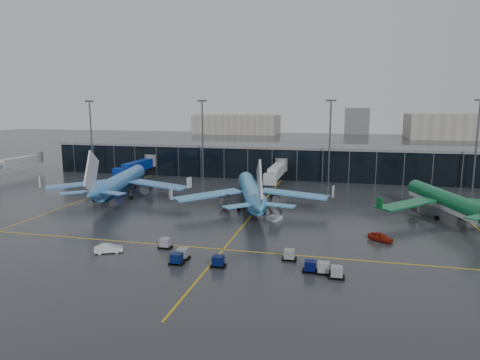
% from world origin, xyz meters
% --- Properties ---
extents(ground, '(600.00, 600.00, 0.00)m').
position_xyz_m(ground, '(0.00, 0.00, 0.00)').
color(ground, '#282B2D').
rests_on(ground, ground).
extents(terminal_pier, '(142.00, 17.00, 10.70)m').
position_xyz_m(terminal_pier, '(0.00, 62.00, 5.42)').
color(terminal_pier, black).
rests_on(terminal_pier, ground).
extents(jet_bridges, '(94.00, 27.50, 7.20)m').
position_xyz_m(jet_bridges, '(-35.00, 42.99, 4.55)').
color(jet_bridges, '#595B60').
rests_on(jet_bridges, ground).
extents(flood_masts, '(203.00, 0.50, 25.50)m').
position_xyz_m(flood_masts, '(5.00, 50.00, 13.81)').
color(flood_masts, '#595B60').
rests_on(flood_masts, ground).
extents(distant_hangars, '(260.00, 71.00, 22.00)m').
position_xyz_m(distant_hangars, '(49.94, 270.08, 8.79)').
color(distant_hangars, '#B2AD99').
rests_on(distant_hangars, ground).
extents(taxi_lines, '(220.00, 120.00, 0.02)m').
position_xyz_m(taxi_lines, '(10.00, 10.61, 0.01)').
color(taxi_lines, gold).
rests_on(taxi_lines, ground).
extents(airliner_arkefly, '(47.08, 51.27, 13.61)m').
position_xyz_m(airliner_arkefly, '(-26.81, 18.33, 6.81)').
color(airliner_arkefly, '#3F83D1').
rests_on(airliner_arkefly, ground).
extents(airliner_klm_near, '(48.28, 51.75, 13.12)m').
position_xyz_m(airliner_klm_near, '(8.40, 14.51, 6.56)').
color(airliner_klm_near, '#44A0E2').
rests_on(airliner_klm_near, ground).
extents(airliner_aer_lingus, '(44.04, 47.25, 12.02)m').
position_xyz_m(airliner_aer_lingus, '(50.66, 16.31, 6.01)').
color(airliner_aer_lingus, '#0C6634').
rests_on(airliner_aer_lingus, ground).
extents(baggage_carts, '(30.46, 8.06, 1.70)m').
position_xyz_m(baggage_carts, '(15.41, -20.89, 0.76)').
color(baggage_carts, black).
rests_on(baggage_carts, ground).
extents(mobile_airstair, '(3.02, 3.69, 3.45)m').
position_xyz_m(mobile_airstair, '(15.44, 5.53, 0.77)').
color(mobile_airstair, silver).
rests_on(mobile_airstair, ground).
extents(service_van_red, '(4.65, 4.16, 1.53)m').
position_xyz_m(service_van_red, '(35.87, -4.23, 0.76)').
color(service_van_red, maroon).
rests_on(service_van_red, ground).
extents(service_van_white, '(4.70, 3.43, 1.48)m').
position_xyz_m(service_van_white, '(-7.74, -20.86, 0.74)').
color(service_van_white, silver).
rests_on(service_van_white, ground).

